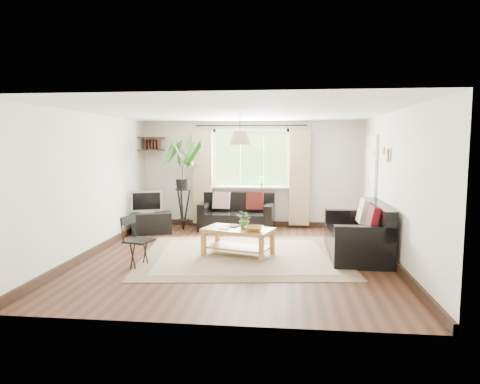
# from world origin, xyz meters

# --- Properties ---
(floor) EXTENTS (5.50, 5.50, 0.00)m
(floor) POSITION_xyz_m (0.00, 0.00, 0.00)
(floor) COLOR black
(floor) RESTS_ON ground
(ceiling) EXTENTS (5.50, 5.50, 0.00)m
(ceiling) POSITION_xyz_m (0.00, 0.00, 2.40)
(ceiling) COLOR white
(ceiling) RESTS_ON floor
(wall_back) EXTENTS (5.00, 0.02, 2.40)m
(wall_back) POSITION_xyz_m (0.00, 2.75, 1.20)
(wall_back) COLOR silver
(wall_back) RESTS_ON floor
(wall_front) EXTENTS (5.00, 0.02, 2.40)m
(wall_front) POSITION_xyz_m (0.00, -2.75, 1.20)
(wall_front) COLOR silver
(wall_front) RESTS_ON floor
(wall_left) EXTENTS (0.02, 5.50, 2.40)m
(wall_left) POSITION_xyz_m (-2.50, 0.00, 1.20)
(wall_left) COLOR silver
(wall_left) RESTS_ON floor
(wall_right) EXTENTS (0.02, 5.50, 2.40)m
(wall_right) POSITION_xyz_m (2.50, 0.00, 1.20)
(wall_right) COLOR silver
(wall_right) RESTS_ON floor
(rug) EXTENTS (3.68, 3.26, 0.02)m
(rug) POSITION_xyz_m (0.09, 0.07, 0.01)
(rug) COLOR beige
(rug) RESTS_ON floor
(window) EXTENTS (2.50, 0.16, 2.16)m
(window) POSITION_xyz_m (0.00, 2.71, 1.55)
(window) COLOR white
(window) RESTS_ON wall_back
(door) EXTENTS (0.06, 0.96, 2.06)m
(door) POSITION_xyz_m (2.47, 1.70, 1.00)
(door) COLOR silver
(door) RESTS_ON wall_right
(corner_shelf) EXTENTS (0.50, 0.50, 0.34)m
(corner_shelf) POSITION_xyz_m (-2.25, 2.50, 1.89)
(corner_shelf) COLOR black
(corner_shelf) RESTS_ON wall_back
(pendant_lamp) EXTENTS (0.36, 0.36, 0.54)m
(pendant_lamp) POSITION_xyz_m (0.00, 0.40, 2.05)
(pendant_lamp) COLOR beige
(pendant_lamp) RESTS_ON ceiling
(wall_sconce) EXTENTS (0.12, 0.12, 0.28)m
(wall_sconce) POSITION_xyz_m (2.43, 0.30, 1.74)
(wall_sconce) COLOR beige
(wall_sconce) RESTS_ON wall_right
(sofa_back) EXTENTS (1.65, 0.89, 0.76)m
(sofa_back) POSITION_xyz_m (-0.27, 2.29, 0.38)
(sofa_back) COLOR black
(sofa_back) RESTS_ON floor
(sofa_right) EXTENTS (1.82, 0.91, 0.85)m
(sofa_right) POSITION_xyz_m (1.99, 0.29, 0.43)
(sofa_right) COLOR black
(sofa_right) RESTS_ON floor
(coffee_table) EXTENTS (1.28, 0.94, 0.47)m
(coffee_table) POSITION_xyz_m (0.00, 0.08, 0.23)
(coffee_table) COLOR #935B30
(coffee_table) RESTS_ON floor
(table_plant) EXTENTS (0.35, 0.34, 0.30)m
(table_plant) POSITION_xyz_m (0.12, 0.09, 0.62)
(table_plant) COLOR #3F722D
(table_plant) RESTS_ON coffee_table
(bowl) EXTENTS (0.33, 0.33, 0.08)m
(bowl) POSITION_xyz_m (0.29, -0.12, 0.51)
(bowl) COLOR #9D6936
(bowl) RESTS_ON coffee_table
(book_a) EXTENTS (0.19, 0.25, 0.02)m
(book_a) POSITION_xyz_m (-0.31, 0.06, 0.48)
(book_a) COLOR white
(book_a) RESTS_ON coffee_table
(book_b) EXTENTS (0.26, 0.29, 0.02)m
(book_b) POSITION_xyz_m (-0.18, 0.26, 0.48)
(book_b) COLOR #563022
(book_b) RESTS_ON coffee_table
(tv_stand) EXTENTS (0.93, 0.72, 0.44)m
(tv_stand) POSITION_xyz_m (-2.03, 1.70, 0.22)
(tv_stand) COLOR black
(tv_stand) RESTS_ON floor
(tv) EXTENTS (0.67, 0.42, 0.48)m
(tv) POSITION_xyz_m (-2.12, 1.70, 0.68)
(tv) COLOR #A5A5AA
(tv) RESTS_ON tv_stand
(palm_stand) EXTENTS (0.91, 0.91, 1.97)m
(palm_stand) POSITION_xyz_m (-1.45, 2.15, 0.99)
(palm_stand) COLOR black
(palm_stand) RESTS_ON floor
(folding_chair) EXTENTS (0.50, 0.50, 0.78)m
(folding_chair) POSITION_xyz_m (-1.44, -0.75, 0.39)
(folding_chair) COLOR black
(folding_chair) RESTS_ON floor
(sill_plant) EXTENTS (0.14, 0.10, 0.27)m
(sill_plant) POSITION_xyz_m (0.25, 2.63, 1.06)
(sill_plant) COLOR #2D6023
(sill_plant) RESTS_ON window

